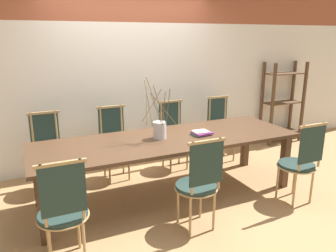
{
  "coord_description": "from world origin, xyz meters",
  "views": [
    {
      "loc": [
        -1.55,
        -3.38,
        1.92
      ],
      "look_at": [
        0.0,
        0.0,
        0.89
      ],
      "focal_mm": 35.0,
      "sensor_mm": 36.0,
      "label": 1
    }
  ],
  "objects_px": {
    "dining_table": "(168,144)",
    "chair_near_center": "(301,161)",
    "book_stack": "(201,133)",
    "vase_centerpiece": "(159,129)",
    "shelving_rack": "(282,103)",
    "chair_far_center": "(174,133)"
  },
  "relations": [
    {
      "from": "chair_near_center",
      "to": "chair_far_center",
      "type": "height_order",
      "value": "same"
    },
    {
      "from": "dining_table",
      "to": "shelving_rack",
      "type": "relative_size",
      "value": 2.14
    },
    {
      "from": "dining_table",
      "to": "chair_near_center",
      "type": "xyz_separation_m",
      "value": [
        1.31,
        -0.81,
        -0.14
      ]
    },
    {
      "from": "chair_far_center",
      "to": "vase_centerpiece",
      "type": "height_order",
      "value": "vase_centerpiece"
    },
    {
      "from": "dining_table",
      "to": "chair_near_center",
      "type": "relative_size",
      "value": 3.17
    },
    {
      "from": "chair_near_center",
      "to": "chair_far_center",
      "type": "xyz_separation_m",
      "value": [
        -0.85,
        1.62,
        0.0
      ]
    },
    {
      "from": "vase_centerpiece",
      "to": "book_stack",
      "type": "distance_m",
      "value": 0.54
    },
    {
      "from": "chair_far_center",
      "to": "shelving_rack",
      "type": "height_order",
      "value": "shelving_rack"
    },
    {
      "from": "chair_near_center",
      "to": "vase_centerpiece",
      "type": "xyz_separation_m",
      "value": [
        -1.41,
        0.84,
        0.33
      ]
    },
    {
      "from": "chair_near_center",
      "to": "shelving_rack",
      "type": "height_order",
      "value": "shelving_rack"
    },
    {
      "from": "dining_table",
      "to": "chair_far_center",
      "type": "relative_size",
      "value": 3.17
    },
    {
      "from": "vase_centerpiece",
      "to": "shelving_rack",
      "type": "relative_size",
      "value": 0.49
    },
    {
      "from": "chair_near_center",
      "to": "vase_centerpiece",
      "type": "bearing_deg",
      "value": 149.16
    },
    {
      "from": "chair_near_center",
      "to": "shelving_rack",
      "type": "xyz_separation_m",
      "value": [
        1.51,
        1.92,
        0.2
      ]
    },
    {
      "from": "dining_table",
      "to": "vase_centerpiece",
      "type": "relative_size",
      "value": 4.33
    },
    {
      "from": "book_stack",
      "to": "shelving_rack",
      "type": "relative_size",
      "value": 0.16
    },
    {
      "from": "dining_table",
      "to": "chair_far_center",
      "type": "xyz_separation_m",
      "value": [
        0.46,
        0.81,
        -0.14
      ]
    },
    {
      "from": "dining_table",
      "to": "chair_far_center",
      "type": "bearing_deg",
      "value": 60.31
    },
    {
      "from": "chair_near_center",
      "to": "shelving_rack",
      "type": "distance_m",
      "value": 2.46
    },
    {
      "from": "dining_table",
      "to": "chair_near_center",
      "type": "distance_m",
      "value": 1.55
    },
    {
      "from": "dining_table",
      "to": "book_stack",
      "type": "xyz_separation_m",
      "value": [
        0.43,
        -0.05,
        0.1
      ]
    },
    {
      "from": "chair_far_center",
      "to": "vase_centerpiece",
      "type": "bearing_deg",
      "value": 54.35
    }
  ]
}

